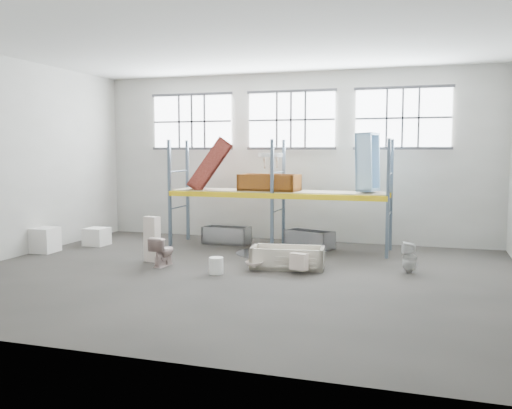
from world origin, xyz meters
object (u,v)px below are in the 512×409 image
at_px(cistern_tall, 152,239).
at_px(steel_tub_left, 227,235).
at_px(steel_tub_right, 309,239).
at_px(toilet_beige, 163,251).
at_px(bucket, 216,266).
at_px(toilet_white, 410,257).
at_px(carton_near, 42,240).
at_px(rust_tub_flat, 269,183).
at_px(blue_tub_upright, 368,162).
at_px(bathtub_beige, 288,257).

distance_m(cistern_tall, steel_tub_left, 3.15).
height_order(cistern_tall, steel_tub_right, cistern_tall).
xyz_separation_m(toilet_beige, steel_tub_right, (2.77, 3.41, -0.11)).
bearing_deg(steel_tub_left, bucket, -72.54).
bearing_deg(toilet_white, carton_near, -99.68).
bearing_deg(carton_near, rust_tub_flat, 23.49).
bearing_deg(cistern_tall, toilet_white, 17.15).
bearing_deg(blue_tub_upright, bucket, -128.33).
xyz_separation_m(cistern_tall, steel_tub_right, (3.26, 3.01, -0.31)).
bearing_deg(steel_tub_right, toilet_white, -41.22).
distance_m(cistern_tall, rust_tub_flat, 3.68).
relative_size(cistern_tall, carton_near, 1.44).
xyz_separation_m(toilet_beige, rust_tub_flat, (1.70, 3.07, 1.47)).
relative_size(toilet_white, blue_tub_upright, 0.46).
xyz_separation_m(toilet_beige, toilet_white, (5.55, 0.97, -0.00)).
distance_m(rust_tub_flat, bucket, 3.86).
relative_size(rust_tub_flat, carton_near, 2.14).
bearing_deg(bathtub_beige, toilet_beige, -174.53).
bearing_deg(steel_tub_left, rust_tub_flat, -14.57).
relative_size(bathtub_beige, steel_tub_left, 1.25).
bearing_deg(cistern_tall, bathtub_beige, 16.07).
height_order(toilet_beige, steel_tub_right, toilet_beige).
bearing_deg(bathtub_beige, rust_tub_flat, 108.00).
relative_size(rust_tub_flat, bucket, 4.44).
relative_size(bathtub_beige, cistern_tall, 1.51).
xyz_separation_m(bathtub_beige, steel_tub_left, (-2.55, 2.78, -0.00)).
bearing_deg(bathtub_beige, cistern_tall, 176.79).
xyz_separation_m(toilet_beige, carton_near, (-3.90, 0.64, -0.02)).
height_order(bathtub_beige, steel_tub_right, bathtub_beige).
bearing_deg(steel_tub_right, blue_tub_upright, -8.68).
bearing_deg(rust_tub_flat, blue_tub_upright, 2.08).
bearing_deg(rust_tub_flat, carton_near, -156.51).
height_order(cistern_tall, steel_tub_left, cistern_tall).
height_order(steel_tub_right, rust_tub_flat, rust_tub_flat).
relative_size(toilet_white, steel_tub_left, 0.52).
bearing_deg(blue_tub_upright, rust_tub_flat, -177.92).
bearing_deg(steel_tub_right, steel_tub_left, 179.42).
bearing_deg(bucket, rust_tub_flat, 86.95).
height_order(blue_tub_upright, bucket, blue_tub_upright).
relative_size(steel_tub_right, blue_tub_upright, 0.87).
bearing_deg(toilet_white, bucket, -82.65).
xyz_separation_m(steel_tub_right, rust_tub_flat, (-1.07, -0.34, 1.58)).
xyz_separation_m(toilet_beige, blue_tub_upright, (4.35, 3.17, 2.04)).
bearing_deg(steel_tub_left, blue_tub_upright, -3.77).
relative_size(steel_tub_right, bucket, 3.62).
height_order(bathtub_beige, toilet_beige, toilet_beige).
distance_m(rust_tub_flat, blue_tub_upright, 2.72).
height_order(toilet_white, carton_near, toilet_white).
distance_m(steel_tub_left, steel_tub_right, 2.47).
relative_size(toilet_beige, steel_tub_left, 0.53).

